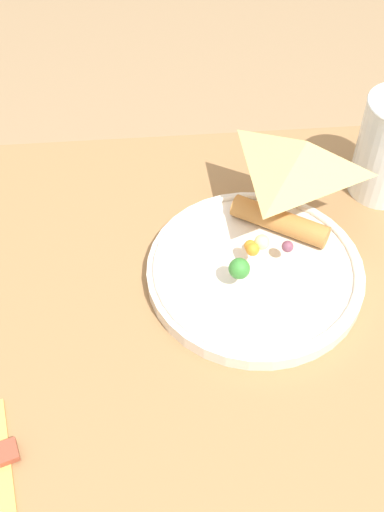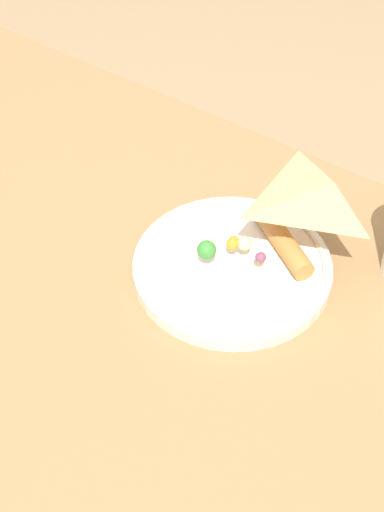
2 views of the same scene
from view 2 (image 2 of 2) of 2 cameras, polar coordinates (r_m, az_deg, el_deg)
The scene contains 2 objects.
dining_table at distance 1.00m, azimuth -6.87°, elevation -5.87°, with size 0.96×0.64×0.73m.
plate_pizza at distance 0.87m, azimuth 3.17°, elevation -0.53°, with size 0.22×0.22×0.05m.
Camera 2 is at (-0.45, 0.43, 1.38)m, focal length 55.00 mm.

